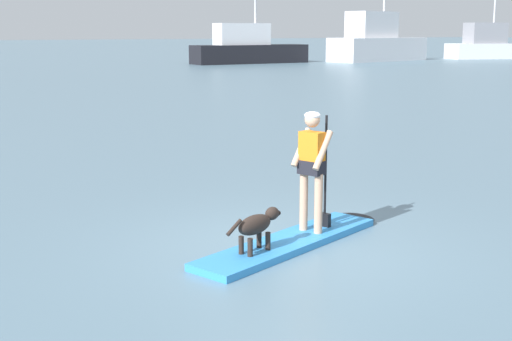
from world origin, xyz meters
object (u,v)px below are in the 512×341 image
Objects in this scene: dog at (257,225)px; moored_boat_center at (248,48)px; person_paddler at (312,163)px; moored_boat_starboard at (376,42)px; paddleboard at (299,239)px; moored_boat_far_port at (488,45)px.

dog is 53.91m from moored_boat_center.
dog is at bearing -157.74° from person_paddler.
moored_boat_starboard reaches higher than moored_boat_center.
dog reaches higher than paddleboard.
moored_boat_far_port is (49.77, 45.58, 1.33)m from paddleboard.
moored_boat_center reaches higher than dog.
person_paddler is 67.20m from moored_boat_far_port.
paddleboard is at bearing -137.52° from moored_boat_far_port.
person_paddler is 0.13× the size of moored_boat_starboard.
paddleboard is 1.00m from dog.
dog is at bearing -128.41° from moored_boat_starboard.
dog is at bearing -157.74° from paddleboard.
person_paddler is at bearing 22.26° from dog.
dog is 68.35m from moored_boat_far_port.
paddleboard is 0.33× the size of moored_boat_center.
person_paddler is 1.38m from dog.
moored_boat_center is at bearing 63.42° from dog.
moored_boat_center is at bearing 64.07° from paddleboard.
person_paddler is 0.16× the size of moored_boat_center.
moored_boat_center is 26.60m from moored_boat_far_port.
paddleboard is at bearing -127.98° from moored_boat_starboard.
dog is 0.09× the size of moored_boat_center.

